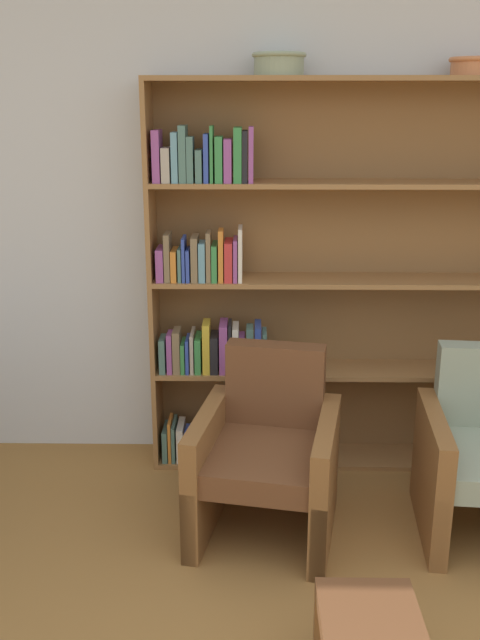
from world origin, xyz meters
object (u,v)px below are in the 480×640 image
bowl_copper (475,65)px  footstool (369,625)px  armchair_leather (267,455)px  bowl_sage (279,63)px  bookshelf (323,284)px

bowl_copper → footstool: bowl_copper is taller
bowl_copper → armchair_leather: size_ratio=0.30×
bowl_sage → armchair_leather: bowl_sage is taller
bookshelf → armchair_leather: bearing=-113.7°
bowl_sage → armchair_leather: bearing=-94.4°
bowl_copper → footstool: 2.62m
footstool → bowl_copper: bearing=68.0°
armchair_leather → bowl_copper: bearing=-135.3°
bookshelf → bowl_copper: size_ratio=8.95×
armchair_leather → footstool: (0.33, -1.01, -0.11)m
bowl_sage → armchair_leather: (-0.05, -0.68, -1.78)m
bookshelf → armchair_leather: size_ratio=2.67×
bookshelf → armchair_leather: (-0.31, -0.70, -0.65)m
bowl_copper → armchair_leather: bearing=-146.0°
bookshelf → bowl_sage: 1.16m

